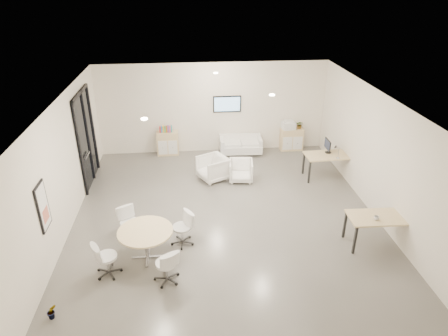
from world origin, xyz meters
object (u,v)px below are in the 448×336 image
desk_front (380,219)px  armchair_right (241,170)px  sideboard_left (168,143)px  loveseat (241,145)px  armchair_left (213,167)px  sideboard_right (291,139)px  round_table (145,234)px  desk_rear (329,157)px

desk_front → armchair_right: bearing=130.3°
sideboard_left → loveseat: sideboard_left is taller
armchair_left → armchair_right: (0.87, -0.16, -0.05)m
sideboard_right → armchair_right: bearing=-134.1°
loveseat → armchair_left: armchair_left is taller
loveseat → desk_front: bearing=-63.5°
sideboard_right → sideboard_left: bearing=180.0°
sideboard_right → round_table: sideboard_right is taller
armchair_right → sideboard_left: bearing=142.7°
sideboard_right → desk_rear: bearing=-75.0°
desk_rear → round_table: size_ratio=1.25×
sideboard_right → round_table: 7.53m
loveseat → armchair_right: armchair_right is taller
sideboard_right → armchair_right: size_ratio=1.11×
armchair_left → armchair_right: size_ratio=1.14×
sideboard_left → sideboard_right: 4.49m
desk_rear → desk_front: 3.49m
sideboard_left → armchair_left: (1.46, -2.07, -0.00)m
sideboard_right → armchair_right: sideboard_right is taller
armchair_left → armchair_right: 0.89m
desk_rear → sideboard_right: bearing=102.9°
desk_rear → round_table: desk_rear is taller
armchair_left → round_table: (-1.77, -3.72, 0.25)m
armchair_left → desk_rear: 3.67m
armchair_left → round_table: size_ratio=0.68×
sideboard_left → round_table: 5.81m
desk_rear → round_table: (-5.42, -3.50, -0.04)m
loveseat → desk_front: 6.19m
armchair_right → desk_front: 4.53m
sideboard_left → armchair_right: size_ratio=1.16×
loveseat → sideboard_right: bearing=6.8°
sideboard_left → desk_front: sideboard_left is taller
round_table → loveseat: bearing=62.7°
sideboard_left → desk_rear: size_ratio=0.55×
desk_rear → round_table: bearing=-149.3°
loveseat → armchair_right: (-0.27, -2.08, 0.07)m
desk_rear → desk_front: size_ratio=1.03×
loveseat → round_table: round_table is taller
desk_front → sideboard_right: bearing=98.3°
armchair_left → sideboard_right: bearing=97.5°
sideboard_right → armchair_left: armchair_left is taller
loveseat → armchair_left: (-1.14, -1.92, 0.12)m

